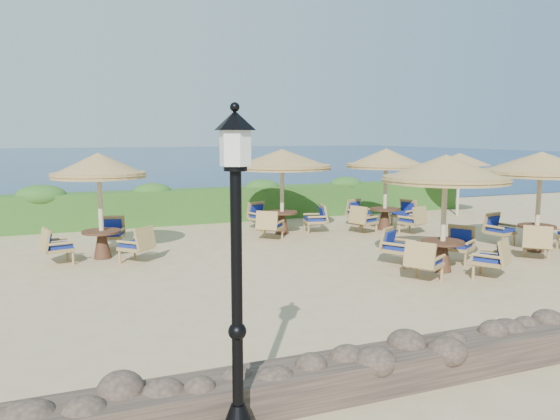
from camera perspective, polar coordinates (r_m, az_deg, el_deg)
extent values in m
plane|color=tan|center=(13.61, 6.50, -5.31)|extent=(120.00, 120.00, 0.00)
plane|color=#0A1D45|center=(81.97, -17.35, 5.34)|extent=(160.00, 160.00, 0.00)
cube|color=#244E19|center=(20.04, -3.23, 0.71)|extent=(18.00, 0.90, 1.20)
cube|color=brown|center=(8.81, 26.34, -11.98)|extent=(15.00, 0.65, 0.44)
cone|color=black|center=(5.80, -4.39, -20.88)|extent=(0.36, 0.36, 0.30)
cylinder|color=black|center=(5.32, -4.53, -8.98)|extent=(0.11, 0.11, 2.40)
cylinder|color=silver|center=(5.09, -4.70, 6.62)|extent=(0.30, 0.30, 0.36)
cone|color=black|center=(5.09, -4.73, 9.32)|extent=(0.40, 0.40, 0.18)
cylinder|color=beige|center=(22.07, 18.13, 2.30)|extent=(0.10, 0.10, 2.20)
cone|color=olive|center=(21.99, 18.25, 5.10)|extent=(2.30, 2.30, 0.45)
cylinder|color=beige|center=(12.82, 16.73, -0.94)|extent=(0.12, 0.12, 2.40)
cone|color=olive|center=(12.70, 16.94, 4.32)|extent=(2.82, 2.82, 0.55)
cylinder|color=olive|center=(12.72, 16.89, 3.07)|extent=(2.77, 2.77, 0.14)
cylinder|color=#4E2D1B|center=(12.91, 16.64, -3.22)|extent=(0.96, 0.96, 0.06)
cone|color=#4E2D1B|center=(12.98, 16.58, -4.74)|extent=(0.44, 0.44, 0.64)
cylinder|color=beige|center=(15.93, 25.37, 0.29)|extent=(0.12, 0.12, 2.40)
cone|color=olive|center=(15.84, 25.62, 4.53)|extent=(3.09, 3.09, 0.55)
cylinder|color=olive|center=(15.85, 25.56, 3.52)|extent=(3.03, 3.03, 0.14)
cylinder|color=#4E2D1B|center=(16.00, 25.26, -1.55)|extent=(0.96, 0.96, 0.06)
cone|color=#4E2D1B|center=(16.06, 25.19, -2.79)|extent=(0.44, 0.44, 0.64)
cylinder|color=beige|center=(14.32, -18.23, -0.11)|extent=(0.12, 0.12, 2.40)
cone|color=olive|center=(14.21, -18.44, 4.60)|extent=(2.32, 2.32, 0.55)
cylinder|color=olive|center=(14.23, -18.39, 3.48)|extent=(2.28, 2.28, 0.14)
cylinder|color=#4E2D1B|center=(14.40, -18.14, -2.16)|extent=(0.96, 0.96, 0.06)
cone|color=#4E2D1B|center=(14.46, -18.09, -3.53)|extent=(0.44, 0.44, 0.64)
cylinder|color=beige|center=(17.01, 0.22, 1.49)|extent=(0.12, 0.12, 2.40)
cone|color=olive|center=(16.92, 0.22, 5.46)|extent=(3.10, 3.10, 0.55)
cylinder|color=olive|center=(16.93, 0.22, 4.51)|extent=(3.03, 3.03, 0.14)
cylinder|color=#4E2D1B|center=(17.08, 0.22, -0.25)|extent=(0.96, 0.96, 0.06)
cone|color=#4E2D1B|center=(17.13, 0.22, -1.41)|extent=(0.44, 0.44, 0.64)
cylinder|color=beige|center=(18.08, 10.94, 1.72)|extent=(0.12, 0.12, 2.40)
cone|color=olive|center=(18.00, 11.03, 5.46)|extent=(2.58, 2.58, 0.55)
cylinder|color=olive|center=(18.01, 11.01, 4.57)|extent=(2.53, 2.53, 0.14)
cylinder|color=#4E2D1B|center=(18.14, 10.89, 0.09)|extent=(0.96, 0.96, 0.06)
cone|color=#4E2D1B|center=(18.19, 10.87, -1.00)|extent=(0.44, 0.44, 0.64)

